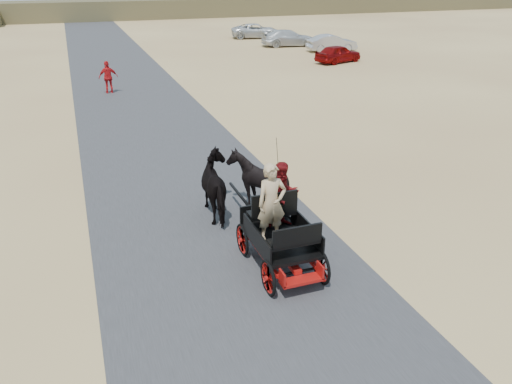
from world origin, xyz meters
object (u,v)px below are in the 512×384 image
object	(u,v)px
carriage	(280,253)
car_a	(338,54)
car_c	(289,38)
horse_left	(219,187)
pedestrian	(108,77)
horse_right	(257,181)
car_d	(257,31)
car_b	(332,43)

from	to	relation	value
carriage	car_a	world-z (taller)	car_a
carriage	car_c	distance (m)	35.49
carriage	car_c	bearing A→B (deg)	66.31
car_c	car_a	bearing A→B (deg)	-172.44
carriage	car_c	size ratio (longest dim) A/B	0.50
horse_left	pedestrian	size ratio (longest dim) A/B	1.16
horse_left	car_c	world-z (taller)	horse_left
car_a	pedestrian	bearing A→B (deg)	86.97
horse_right	car_c	bearing A→B (deg)	-114.93
pedestrian	car_a	xyz separation A→B (m)	(16.42, 4.35, -0.24)
horse_left	car_d	distance (m)	38.35
pedestrian	car_b	xyz separation A→B (m)	(18.47, 9.21, -0.20)
carriage	car_d	bearing A→B (deg)	70.73
horse_right	horse_left	bearing A→B (deg)	0.00
car_a	car_b	world-z (taller)	car_b
horse_left	car_a	bearing A→B (deg)	-125.76
carriage	horse_left	bearing A→B (deg)	100.39
carriage	car_d	distance (m)	40.98
horse_right	pedestrian	size ratio (longest dim) A/B	0.98
car_a	horse_left	bearing A→B (deg)	126.39
carriage	horse_left	world-z (taller)	horse_left
carriage	car_b	bearing A→B (deg)	60.15
horse_right	car_d	size ratio (longest dim) A/B	0.35
pedestrian	car_c	size ratio (longest dim) A/B	0.36
car_a	car_c	distance (m)	8.84
carriage	pedestrian	distance (m)	19.43
horse_left	horse_right	size ratio (longest dim) A/B	1.18
carriage	car_b	world-z (taller)	car_b
horse_left	car_b	distance (m)	30.62
car_c	horse_left	bearing A→B (deg)	160.47
pedestrian	car_c	distance (m)	21.01
horse_left	car_c	bearing A→B (deg)	-116.66
horse_right	car_b	xyz separation A→B (m)	(15.82, 25.52, -0.18)
car_b	car_c	bearing A→B (deg)	32.48
horse_left	car_d	bearing A→B (deg)	-111.52
horse_left	car_d	world-z (taller)	horse_left
carriage	car_a	distance (m)	27.66
horse_left	car_c	distance (m)	33.01
car_a	car_d	bearing A→B (deg)	-14.79
horse_left	carriage	bearing A→B (deg)	100.39
horse_right	pedestrian	xyz separation A→B (m)	(-2.65, 16.31, 0.01)
car_a	horse_right	bearing A→B (deg)	128.45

